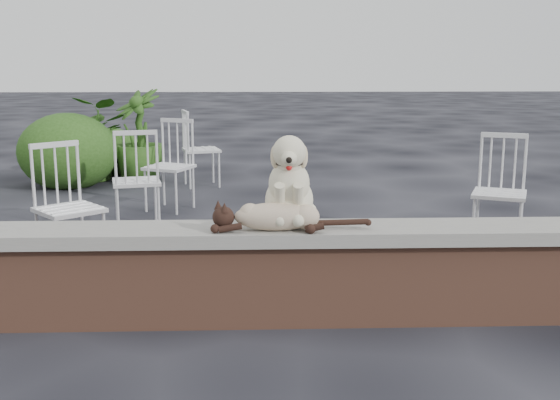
{
  "coord_description": "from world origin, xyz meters",
  "views": [
    {
      "loc": [
        0.32,
        -3.85,
        1.54
      ],
      "look_at": [
        0.46,
        0.2,
        0.7
      ],
      "focal_mm": 43.31,
      "sensor_mm": 36.0,
      "label": 1
    }
  ],
  "objects_px": {
    "cat": "(276,215)",
    "potted_plant_a": "(95,139)",
    "chair_b": "(169,165)",
    "dog": "(289,178)",
    "chair_d": "(500,192)",
    "chair_c": "(136,180)",
    "chair_e": "(201,148)",
    "potted_plant_b": "(138,136)",
    "chair_a": "(69,207)"
  },
  "relations": [
    {
      "from": "cat",
      "to": "potted_plant_a",
      "type": "bearing_deg",
      "value": 116.89
    },
    {
      "from": "chair_b",
      "to": "potted_plant_a",
      "type": "height_order",
      "value": "potted_plant_a"
    },
    {
      "from": "dog",
      "to": "potted_plant_a",
      "type": "distance_m",
      "value": 5.37
    },
    {
      "from": "chair_d",
      "to": "potted_plant_a",
      "type": "relative_size",
      "value": 0.86
    },
    {
      "from": "chair_b",
      "to": "chair_c",
      "type": "xyz_separation_m",
      "value": [
        -0.19,
        -0.85,
        0.0
      ]
    },
    {
      "from": "cat",
      "to": "chair_e",
      "type": "distance_m",
      "value": 4.63
    },
    {
      "from": "chair_c",
      "to": "chair_d",
      "type": "xyz_separation_m",
      "value": [
        3.12,
        -0.68,
        0.0
      ]
    },
    {
      "from": "dog",
      "to": "chair_b",
      "type": "relative_size",
      "value": 0.59
    },
    {
      "from": "chair_d",
      "to": "chair_b",
      "type": "bearing_deg",
      "value": 175.55
    },
    {
      "from": "chair_d",
      "to": "potted_plant_a",
      "type": "bearing_deg",
      "value": 164.0
    },
    {
      "from": "chair_d",
      "to": "potted_plant_b",
      "type": "bearing_deg",
      "value": 160.65
    },
    {
      "from": "chair_a",
      "to": "potted_plant_b",
      "type": "xyz_separation_m",
      "value": [
        -0.11,
        3.71,
        0.12
      ]
    },
    {
      "from": "cat",
      "to": "chair_c",
      "type": "height_order",
      "value": "chair_c"
    },
    {
      "from": "dog",
      "to": "chair_a",
      "type": "bearing_deg",
      "value": 150.23
    },
    {
      "from": "chair_c",
      "to": "chair_d",
      "type": "relative_size",
      "value": 1.0
    },
    {
      "from": "dog",
      "to": "chair_c",
      "type": "bearing_deg",
      "value": 123.66
    },
    {
      "from": "chair_a",
      "to": "potted_plant_b",
      "type": "distance_m",
      "value": 3.72
    },
    {
      "from": "potted_plant_a",
      "to": "chair_c",
      "type": "bearing_deg",
      "value": -69.59
    },
    {
      "from": "chair_a",
      "to": "chair_e",
      "type": "height_order",
      "value": "same"
    },
    {
      "from": "chair_b",
      "to": "dog",
      "type": "bearing_deg",
      "value": -46.62
    },
    {
      "from": "chair_a",
      "to": "chair_c",
      "type": "relative_size",
      "value": 1.0
    },
    {
      "from": "dog",
      "to": "cat",
      "type": "bearing_deg",
      "value": -114.94
    },
    {
      "from": "dog",
      "to": "potted_plant_b",
      "type": "distance_m",
      "value": 5.04
    },
    {
      "from": "chair_c",
      "to": "cat",
      "type": "bearing_deg",
      "value": 104.52
    },
    {
      "from": "chair_d",
      "to": "chair_a",
      "type": "bearing_deg",
      "value": -148.77
    },
    {
      "from": "chair_a",
      "to": "potted_plant_b",
      "type": "bearing_deg",
      "value": 51.48
    },
    {
      "from": "chair_c",
      "to": "potted_plant_b",
      "type": "distance_m",
      "value": 2.58
    },
    {
      "from": "dog",
      "to": "chair_b",
      "type": "distance_m",
      "value": 3.26
    },
    {
      "from": "cat",
      "to": "potted_plant_b",
      "type": "height_order",
      "value": "potted_plant_b"
    },
    {
      "from": "chair_a",
      "to": "chair_d",
      "type": "relative_size",
      "value": 1.0
    },
    {
      "from": "potted_plant_a",
      "to": "potted_plant_b",
      "type": "relative_size",
      "value": 0.92
    },
    {
      "from": "cat",
      "to": "chair_b",
      "type": "bearing_deg",
      "value": 110.87
    },
    {
      "from": "chair_e",
      "to": "potted_plant_b",
      "type": "distance_m",
      "value": 0.9
    },
    {
      "from": "dog",
      "to": "potted_plant_b",
      "type": "relative_size",
      "value": 0.47
    },
    {
      "from": "cat",
      "to": "chair_a",
      "type": "distance_m",
      "value": 1.92
    },
    {
      "from": "dog",
      "to": "potted_plant_b",
      "type": "bearing_deg",
      "value": 112.86
    },
    {
      "from": "chair_d",
      "to": "potted_plant_a",
      "type": "distance_m",
      "value": 5.3
    },
    {
      "from": "chair_b",
      "to": "chair_d",
      "type": "bearing_deg",
      "value": -4.11
    },
    {
      "from": "chair_b",
      "to": "chair_d",
      "type": "relative_size",
      "value": 1.0
    },
    {
      "from": "chair_b",
      "to": "chair_d",
      "type": "height_order",
      "value": "same"
    },
    {
      "from": "chair_b",
      "to": "chair_d",
      "type": "distance_m",
      "value": 3.3
    },
    {
      "from": "chair_a",
      "to": "dog",
      "type": "bearing_deg",
      "value": -73.16
    },
    {
      "from": "chair_a",
      "to": "chair_d",
      "type": "height_order",
      "value": "same"
    },
    {
      "from": "cat",
      "to": "chair_d",
      "type": "bearing_deg",
      "value": 44.22
    },
    {
      "from": "dog",
      "to": "chair_d",
      "type": "height_order",
      "value": "dog"
    },
    {
      "from": "chair_c",
      "to": "potted_plant_a",
      "type": "height_order",
      "value": "potted_plant_a"
    },
    {
      "from": "potted_plant_b",
      "to": "cat",
      "type": "bearing_deg",
      "value": -71.68
    },
    {
      "from": "dog",
      "to": "chair_a",
      "type": "distance_m",
      "value": 1.93
    },
    {
      "from": "chair_a",
      "to": "potted_plant_b",
      "type": "height_order",
      "value": "potted_plant_b"
    },
    {
      "from": "dog",
      "to": "chair_b",
      "type": "height_order",
      "value": "dog"
    }
  ]
}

